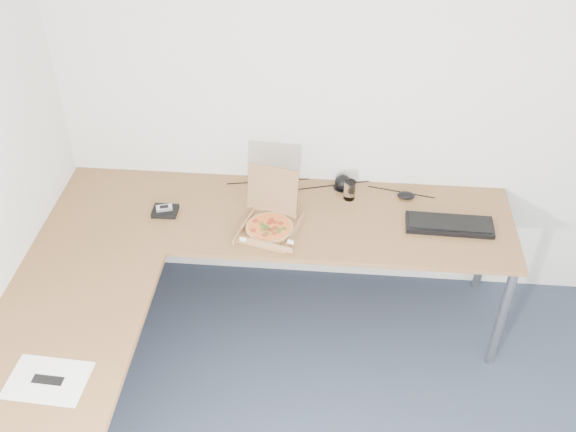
# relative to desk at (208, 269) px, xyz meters

# --- Properties ---
(room_shell) EXTENTS (3.50, 3.50, 2.50)m
(room_shell) POSITION_rel_desk_xyz_m (0.82, -0.97, 0.55)
(room_shell) COLOR silver
(room_shell) RESTS_ON ground
(desk) EXTENTS (2.50, 2.20, 0.73)m
(desk) POSITION_rel_desk_xyz_m (0.00, 0.00, 0.00)
(desk) COLOR brown
(desk) RESTS_ON ground
(pizza_box) EXTENTS (0.28, 0.33, 0.29)m
(pizza_box) POSITION_rel_desk_xyz_m (0.28, 0.30, 0.06)
(pizza_box) COLOR #A37348
(pizza_box) RESTS_ON desk
(drinking_glass) EXTENTS (0.06, 0.06, 0.11)m
(drinking_glass) POSITION_rel_desk_xyz_m (0.69, 0.61, 0.09)
(drinking_glass) COLOR silver
(drinking_glass) RESTS_ON desk
(keyboard) EXTENTS (0.46, 0.17, 0.03)m
(keyboard) POSITION_rel_desk_xyz_m (1.22, 0.40, 0.04)
(keyboard) COLOR black
(keyboard) RESTS_ON desk
(mouse) EXTENTS (0.11, 0.08, 0.04)m
(mouse) POSITION_rel_desk_xyz_m (1.01, 0.64, 0.05)
(mouse) COLOR black
(mouse) RESTS_ON desk
(wallet) EXTENTS (0.14, 0.11, 0.02)m
(wallet) POSITION_rel_desk_xyz_m (-0.30, 0.39, 0.04)
(wallet) COLOR black
(wallet) RESTS_ON desk
(phone) EXTENTS (0.10, 0.07, 0.02)m
(phone) POSITION_rel_desk_xyz_m (-0.31, 0.39, 0.06)
(phone) COLOR #B2B5BA
(phone) RESTS_ON wallet
(paper_sheet) EXTENTS (0.34, 0.25, 0.00)m
(paper_sheet) POSITION_rel_desk_xyz_m (-0.53, -0.75, 0.03)
(paper_sheet) COLOR white
(paper_sheet) RESTS_ON desk
(dome_speaker) EXTENTS (0.10, 0.10, 0.09)m
(dome_speaker) POSITION_rel_desk_xyz_m (0.65, 0.71, 0.07)
(dome_speaker) COLOR black
(dome_speaker) RESTS_ON desk
(cable_bundle) EXTENTS (0.57, 0.12, 0.01)m
(cable_bundle) POSITION_rel_desk_xyz_m (0.55, 0.71, 0.03)
(cable_bundle) COLOR black
(cable_bundle) RESTS_ON desk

